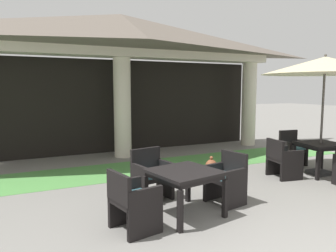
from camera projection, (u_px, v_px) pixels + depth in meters
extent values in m
cylinder|color=beige|center=(122.00, 108.00, 9.30)|extent=(0.49, 0.49, 2.85)
cylinder|color=beige|center=(249.00, 104.00, 11.27)|extent=(0.49, 0.49, 2.85)
cube|color=beige|center=(121.00, 53.00, 9.11)|extent=(9.95, 0.70, 0.24)
pyramid|color=#665B51|center=(121.00, 31.00, 9.05)|extent=(10.35, 2.94, 0.94)
cube|color=black|center=(113.00, 106.00, 10.10)|extent=(9.75, 0.16, 2.85)
cube|color=#519347|center=(142.00, 168.00, 8.08)|extent=(12.15, 1.69, 0.01)
cube|color=black|center=(185.00, 172.00, 5.03)|extent=(1.12, 1.12, 0.05)
cube|color=black|center=(185.00, 176.00, 5.04)|extent=(1.03, 1.03, 0.07)
cube|color=black|center=(180.00, 211.00, 4.47)|extent=(0.08, 0.08, 0.60)
cube|color=black|center=(225.00, 199.00, 4.99)|extent=(0.08, 0.08, 0.60)
cube|color=black|center=(146.00, 195.00, 5.17)|extent=(0.08, 0.08, 0.60)
cube|color=black|center=(188.00, 185.00, 5.70)|extent=(0.08, 0.08, 0.60)
cube|color=black|center=(225.00, 179.00, 5.60)|extent=(0.58, 0.65, 0.07)
cube|color=teal|center=(225.00, 176.00, 5.59)|extent=(0.53, 0.60, 0.05)
cube|color=black|center=(234.00, 164.00, 5.70)|extent=(0.17, 0.57, 0.42)
cube|color=black|center=(237.00, 189.00, 5.40)|extent=(0.49, 0.15, 0.65)
cube|color=black|center=(214.00, 181.00, 5.82)|extent=(0.49, 0.15, 0.65)
cube|color=black|center=(227.00, 199.00, 5.30)|extent=(0.07, 0.07, 0.39)
cube|color=black|center=(205.00, 191.00, 5.71)|extent=(0.07, 0.07, 0.39)
cube|color=black|center=(244.00, 194.00, 5.55)|extent=(0.07, 0.07, 0.39)
cube|color=black|center=(223.00, 186.00, 5.96)|extent=(0.07, 0.07, 0.39)
cube|color=black|center=(135.00, 201.00, 4.53)|extent=(0.64, 0.69, 0.07)
cube|color=teal|center=(135.00, 197.00, 4.53)|extent=(0.59, 0.63, 0.05)
cube|color=black|center=(119.00, 188.00, 4.36)|extent=(0.17, 0.60, 0.41)
cube|color=black|center=(125.00, 201.00, 4.77)|extent=(0.54, 0.16, 0.67)
cube|color=black|center=(145.00, 213.00, 4.32)|extent=(0.54, 0.16, 0.67)
cube|color=black|center=(139.00, 207.00, 4.92)|extent=(0.07, 0.07, 0.38)
cube|color=black|center=(160.00, 219.00, 4.49)|extent=(0.07, 0.07, 0.38)
cube|color=black|center=(111.00, 215.00, 4.63)|extent=(0.07, 0.07, 0.38)
cube|color=black|center=(130.00, 228.00, 4.20)|extent=(0.07, 0.07, 0.38)
cube|color=black|center=(152.00, 177.00, 5.79)|extent=(0.69, 0.60, 0.07)
cube|color=teal|center=(152.00, 174.00, 5.78)|extent=(0.63, 0.55, 0.05)
cube|color=black|center=(146.00, 160.00, 5.94)|extent=(0.61, 0.17, 0.46)
cube|color=black|center=(165.00, 179.00, 5.97)|extent=(0.15, 0.49, 0.67)
cube|color=black|center=(139.00, 184.00, 5.63)|extent=(0.15, 0.49, 0.67)
cube|color=black|center=(172.00, 189.00, 5.80)|extent=(0.07, 0.07, 0.37)
cube|color=black|center=(146.00, 195.00, 5.48)|extent=(0.07, 0.07, 0.37)
cube|color=black|center=(158.00, 184.00, 6.15)|extent=(0.07, 0.07, 0.37)
cube|color=black|center=(133.00, 189.00, 5.83)|extent=(0.07, 0.07, 0.37)
cube|color=black|center=(321.00, 144.00, 7.46)|extent=(1.01, 1.01, 0.05)
cube|color=black|center=(321.00, 146.00, 7.46)|extent=(0.93, 0.93, 0.06)
cube|color=black|center=(318.00, 166.00, 7.01)|extent=(0.08, 0.08, 0.62)
cube|color=black|center=(294.00, 158.00, 7.77)|extent=(0.08, 0.08, 0.62)
cube|color=black|center=(321.00, 156.00, 8.00)|extent=(0.08, 0.08, 0.62)
cube|color=#2D2D2D|center=(319.00, 172.00, 7.54)|extent=(0.44, 0.44, 0.08)
cylinder|color=#4C4742|center=(322.00, 122.00, 7.40)|extent=(0.05, 0.05, 2.45)
cone|color=beige|center=(325.00, 65.00, 7.25)|extent=(2.77, 2.77, 0.39)
sphere|color=#4C4742|center=(326.00, 55.00, 7.22)|extent=(0.06, 0.06, 0.06)
cube|color=black|center=(334.00, 176.00, 6.74)|extent=(0.06, 0.06, 0.35)
cube|color=black|center=(293.00, 150.00, 8.41)|extent=(0.61, 0.56, 0.07)
cube|color=teal|center=(293.00, 148.00, 8.40)|extent=(0.56, 0.52, 0.05)
cube|color=black|center=(288.00, 139.00, 8.59)|extent=(0.54, 0.15, 0.45)
cube|color=black|center=(301.00, 152.00, 8.49)|extent=(0.14, 0.49, 0.63)
cube|color=black|center=(285.00, 153.00, 8.35)|extent=(0.14, 0.49, 0.63)
cube|color=black|center=(306.00, 159.00, 8.30)|extent=(0.06, 0.06, 0.36)
cube|color=black|center=(290.00, 160.00, 8.16)|extent=(0.06, 0.06, 0.36)
cube|color=black|center=(295.00, 156.00, 8.70)|extent=(0.06, 0.06, 0.36)
cube|color=black|center=(280.00, 157.00, 8.57)|extent=(0.06, 0.06, 0.36)
cube|color=black|center=(284.00, 160.00, 7.22)|extent=(0.63, 0.67, 0.07)
cube|color=teal|center=(284.00, 157.00, 7.22)|extent=(0.58, 0.61, 0.05)
cube|color=black|center=(275.00, 149.00, 7.13)|extent=(0.15, 0.59, 0.42)
cube|color=black|center=(277.00, 160.00, 7.49)|extent=(0.55, 0.15, 0.66)
cube|color=black|center=(292.00, 166.00, 6.97)|extent=(0.55, 0.15, 0.66)
cube|color=black|center=(286.00, 166.00, 7.57)|extent=(0.06, 0.06, 0.37)
cube|color=black|center=(301.00, 171.00, 7.07)|extent=(0.06, 0.06, 0.37)
cube|color=black|center=(268.00, 167.00, 7.44)|extent=(0.06, 0.06, 0.37)
cube|color=black|center=(282.00, 173.00, 6.93)|extent=(0.06, 0.06, 0.37)
ellipsoid|color=brown|center=(211.00, 168.00, 7.39)|extent=(0.29, 0.29, 0.38)
sphere|color=brown|center=(211.00, 158.00, 7.36)|extent=(0.08, 0.08, 0.08)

